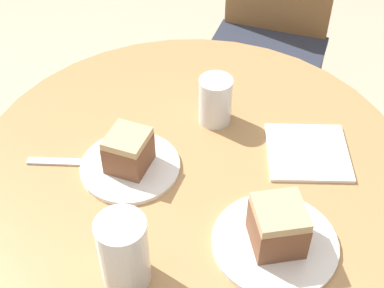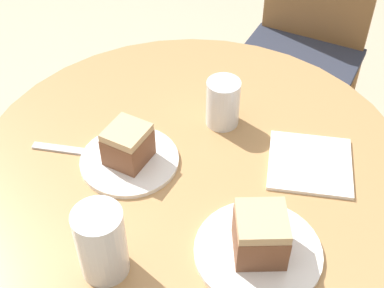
# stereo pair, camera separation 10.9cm
# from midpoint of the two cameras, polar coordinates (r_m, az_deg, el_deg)

# --- Properties ---
(table) EXTENTS (0.92, 0.92, 0.73)m
(table) POSITION_cam_midpoint_polar(r_m,az_deg,el_deg) (1.24, 2.54, -6.82)
(table) COLOR tan
(table) RESTS_ON ground_plane
(chair) EXTENTS (0.45, 0.50, 0.88)m
(chair) POSITION_cam_midpoint_polar(r_m,az_deg,el_deg) (1.97, 12.98, 9.52)
(chair) COLOR olive
(chair) RESTS_ON ground_plane
(plate_near) EXTENTS (0.20, 0.20, 0.01)m
(plate_near) POSITION_cam_midpoint_polar(r_m,az_deg,el_deg) (1.11, -3.89, -1.88)
(plate_near) COLOR white
(plate_near) RESTS_ON table
(plate_far) EXTENTS (0.23, 0.23, 0.01)m
(plate_far) POSITION_cam_midpoint_polar(r_m,az_deg,el_deg) (0.97, 10.31, -11.39)
(plate_far) COLOR white
(plate_far) RESTS_ON table
(cake_slice_near) EXTENTS (0.09, 0.09, 0.08)m
(cake_slice_near) POSITION_cam_midpoint_polar(r_m,az_deg,el_deg) (1.08, -4.01, -0.19)
(cake_slice_near) COLOR brown
(cake_slice_near) RESTS_ON plate_near
(cake_slice_far) EXTENTS (0.12, 0.12, 0.09)m
(cake_slice_far) POSITION_cam_midpoint_polar(r_m,az_deg,el_deg) (0.93, 10.69, -9.62)
(cake_slice_far) COLOR brown
(cake_slice_far) RESTS_ON plate_far
(glass_lemonade) EXTENTS (0.08, 0.08, 0.14)m
(glass_lemonade) POSITION_cam_midpoint_polar(r_m,az_deg,el_deg) (0.90, -6.13, -10.93)
(glass_lemonade) COLOR beige
(glass_lemonade) RESTS_ON table
(glass_water) EXTENTS (0.07, 0.07, 0.11)m
(glass_water) POSITION_cam_midpoint_polar(r_m,az_deg,el_deg) (1.18, 5.96, 4.00)
(glass_water) COLOR silver
(glass_water) RESTS_ON table
(napkin_stack) EXTENTS (0.20, 0.20, 0.01)m
(napkin_stack) POSITION_cam_midpoint_polar(r_m,az_deg,el_deg) (1.14, 15.17, -2.15)
(napkin_stack) COLOR white
(napkin_stack) RESTS_ON table
(fork) EXTENTS (0.18, 0.05, 0.00)m
(fork) POSITION_cam_midpoint_polar(r_m,az_deg,el_deg) (1.15, -10.03, -0.80)
(fork) COLOR silver
(fork) RESTS_ON table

